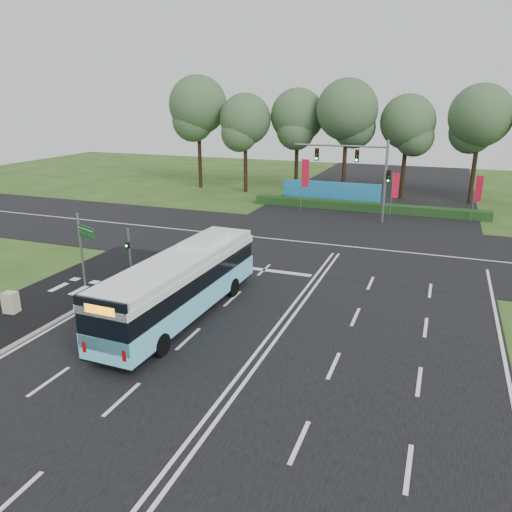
{
  "coord_description": "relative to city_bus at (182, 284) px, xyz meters",
  "views": [
    {
      "loc": [
        6.67,
        -22.76,
        10.37
      ],
      "look_at": [
        -2.7,
        2.0,
        1.92
      ],
      "focal_mm": 35.0,
      "sensor_mm": 36.0,
      "label": 1
    }
  ],
  "objects": [
    {
      "name": "blue_hoarding",
      "position": [
        0.69,
        29.92,
        -0.62
      ],
      "size": [
        10.0,
        0.3,
        2.2
      ],
      "primitive_type": "cube",
      "color": "teal",
      "rests_on": "ground"
    },
    {
      "name": "eucalyptus_row",
      "position": [
        1.09,
        34.16,
        6.98
      ],
      "size": [
        42.34,
        7.8,
        12.86
      ],
      "color": "black",
      "rests_on": "ground"
    },
    {
      "name": "traffic_light_gantry",
      "position": [
        4.89,
        23.42,
        2.95
      ],
      "size": [
        8.41,
        0.28,
        7.0
      ],
      "color": "gray",
      "rests_on": "ground"
    },
    {
      "name": "ground",
      "position": [
        4.69,
        2.92,
        -1.72
      ],
      "size": [
        120.0,
        120.0,
        0.0
      ],
      "primitive_type": "plane",
      "color": "#2A4A18",
      "rests_on": "ground"
    },
    {
      "name": "utility_cabinet",
      "position": [
        -8.27,
        -2.65,
        -1.16
      ],
      "size": [
        0.74,
        0.65,
        1.11
      ],
      "primitive_type": "cube",
      "rotation": [
        0.0,
        0.0,
        0.14
      ],
      "color": "beige",
      "rests_on": "ground"
    },
    {
      "name": "pedestrian_signal",
      "position": [
        -5.51,
        3.68,
        -0.02
      ],
      "size": [
        0.29,
        0.4,
        3.11
      ],
      "rotation": [
        0.0,
        0.0,
        -0.35
      ],
      "color": "gray",
      "rests_on": "ground"
    },
    {
      "name": "kerb_strip",
      "position": [
        -5.41,
        -0.08,
        -1.66
      ],
      "size": [
        0.25,
        18.0,
        0.12
      ],
      "primitive_type": "cube",
      "color": "gray",
      "rests_on": "ground"
    },
    {
      "name": "road_main",
      "position": [
        4.69,
        2.92,
        -1.7
      ],
      "size": [
        20.0,
        120.0,
        0.04
      ],
      "primitive_type": "cube",
      "color": "black",
      "rests_on": "ground"
    },
    {
      "name": "bike_path",
      "position": [
        -7.81,
        -0.08,
        -1.69
      ],
      "size": [
        5.0,
        18.0,
        0.06
      ],
      "primitive_type": "cube",
      "color": "black",
      "rests_on": "ground"
    },
    {
      "name": "banner_flag_right",
      "position": [
        14.13,
        26.4,
        0.98
      ],
      "size": [
        0.6,
        0.16,
        4.11
      ],
      "rotation": [
        0.0,
        0.0,
        -0.2
      ],
      "color": "gray",
      "rests_on": "ground"
    },
    {
      "name": "banner_flag_left",
      "position": [
        -1.12,
        26.11,
        1.47
      ],
      "size": [
        0.72,
        0.18,
        4.91
      ],
      "rotation": [
        0.0,
        0.0,
        0.18
      ],
      "color": "gray",
      "rests_on": "ground"
    },
    {
      "name": "street_sign",
      "position": [
        -6.96,
        1.55,
        0.97
      ],
      "size": [
        1.55,
        0.74,
        4.3
      ],
      "rotation": [
        0.0,
        0.0,
        -0.41
      ],
      "color": "gray",
      "rests_on": "ground"
    },
    {
      "name": "city_bus",
      "position": [
        0.0,
        0.0,
        0.0
      ],
      "size": [
        2.81,
        11.95,
        3.41
      ],
      "rotation": [
        0.0,
        0.0,
        -0.03
      ],
      "color": "#6DE0FC",
      "rests_on": "ground"
    },
    {
      "name": "banner_flag_mid",
      "position": [
        7.32,
        25.51,
        0.99
      ],
      "size": [
        0.58,
        0.25,
        4.12
      ],
      "rotation": [
        0.0,
        0.0,
        0.34
      ],
      "color": "gray",
      "rests_on": "ground"
    },
    {
      "name": "road_cross",
      "position": [
        4.69,
        14.92,
        -1.69
      ],
      "size": [
        120.0,
        14.0,
        0.05
      ],
      "primitive_type": "cube",
      "color": "black",
      "rests_on": "ground"
    },
    {
      "name": "hedge",
      "position": [
        4.69,
        27.42,
        -1.32
      ],
      "size": [
        22.0,
        1.2,
        0.8
      ],
      "primitive_type": "cube",
      "color": "#153B16",
      "rests_on": "ground"
    }
  ]
}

